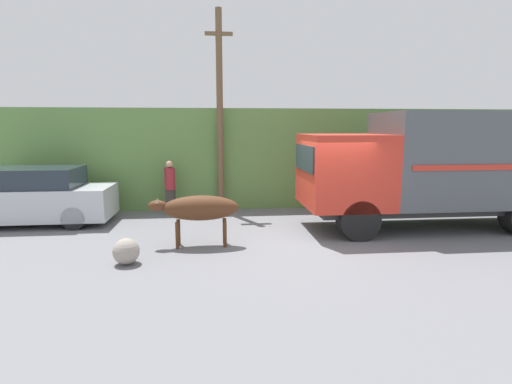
% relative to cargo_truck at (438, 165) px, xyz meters
% --- Properties ---
extents(ground_plane, '(60.00, 60.00, 0.00)m').
position_rel_cargo_truck_xyz_m(ground_plane, '(-3.59, -0.71, -1.81)').
color(ground_plane, slate).
extents(hillside_embankment, '(32.00, 5.14, 3.50)m').
position_rel_cargo_truck_xyz_m(hillside_embankment, '(-3.59, 5.79, -0.06)').
color(hillside_embankment, '#608C47').
rests_on(hillside_embankment, ground_plane).
extents(building_backdrop, '(5.03, 2.70, 2.57)m').
position_rel_cargo_truck_xyz_m(building_backdrop, '(-6.44, 4.73, -0.51)').
color(building_backdrop, '#8CC69E').
rests_on(building_backdrop, ground_plane).
extents(cargo_truck, '(7.33, 2.44, 3.27)m').
position_rel_cargo_truck_xyz_m(cargo_truck, '(0.00, 0.00, 0.00)').
color(cargo_truck, '#2D2D2D').
rests_on(cargo_truck, ground_plane).
extents(brown_cow, '(2.16, 0.61, 1.24)m').
position_rel_cargo_truck_xyz_m(brown_cow, '(-6.65, -1.07, -0.88)').
color(brown_cow, '#512D19').
rests_on(brown_cow, ground_plane).
extents(parked_suv, '(4.54, 1.82, 1.69)m').
position_rel_cargo_truck_xyz_m(parked_suv, '(-11.61, 1.64, -1.00)').
color(parked_suv, silver).
rests_on(parked_suv, ground_plane).
extents(pedestrian_on_hill, '(0.42, 0.42, 1.78)m').
position_rel_cargo_truck_xyz_m(pedestrian_on_hill, '(-7.73, 2.66, -0.83)').
color(pedestrian_on_hill, '#38332D').
rests_on(pedestrian_on_hill, ground_plane).
extents(utility_pole, '(0.90, 0.21, 6.63)m').
position_rel_cargo_truck_xyz_m(utility_pole, '(-6.05, 2.98, 1.63)').
color(utility_pole, brown).
rests_on(utility_pole, ground_plane).
extents(roadside_rock, '(0.56, 0.56, 0.56)m').
position_rel_cargo_truck_xyz_m(roadside_rock, '(-8.15, -2.24, -1.53)').
color(roadside_rock, gray).
rests_on(roadside_rock, ground_plane).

